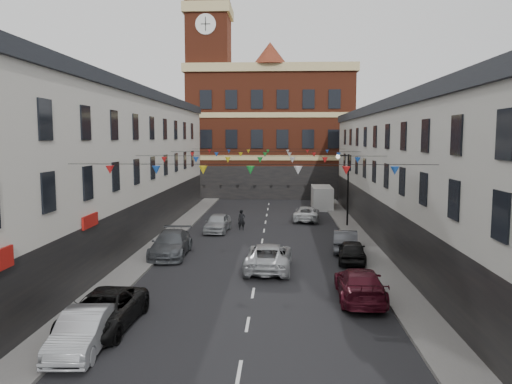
% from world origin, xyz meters
% --- Properties ---
extents(ground, '(160.00, 160.00, 0.00)m').
position_xyz_m(ground, '(0.00, 0.00, 0.00)').
color(ground, black).
rests_on(ground, ground).
extents(pavement_left, '(1.80, 64.00, 0.15)m').
position_xyz_m(pavement_left, '(-6.90, 2.00, 0.07)').
color(pavement_left, '#605E5B').
rests_on(pavement_left, ground).
extents(pavement_right, '(1.80, 64.00, 0.15)m').
position_xyz_m(pavement_right, '(6.90, 2.00, 0.07)').
color(pavement_right, '#605E5B').
rests_on(pavement_right, ground).
extents(terrace_left, '(8.40, 56.00, 10.70)m').
position_xyz_m(terrace_left, '(-11.78, 1.00, 5.35)').
color(terrace_left, beige).
rests_on(terrace_left, ground).
extents(terrace_right, '(8.40, 56.00, 9.70)m').
position_xyz_m(terrace_right, '(11.78, 1.00, 4.85)').
color(terrace_right, '#B3B1A7').
rests_on(terrace_right, ground).
extents(civic_building, '(20.60, 13.30, 18.50)m').
position_xyz_m(civic_building, '(0.00, 37.95, 8.14)').
color(civic_building, maroon).
rests_on(civic_building, ground).
extents(clock_tower, '(5.60, 5.60, 30.00)m').
position_xyz_m(clock_tower, '(-7.50, 35.00, 14.93)').
color(clock_tower, maroon).
rests_on(clock_tower, ground).
extents(distant_hill, '(40.00, 14.00, 10.00)m').
position_xyz_m(distant_hill, '(-4.00, 62.00, 5.00)').
color(distant_hill, '#274721').
rests_on(distant_hill, ground).
extents(street_lamp, '(1.10, 0.36, 6.00)m').
position_xyz_m(street_lamp, '(6.55, 14.00, 3.90)').
color(street_lamp, black).
rests_on(street_lamp, ground).
extents(car_left_b, '(1.72, 4.27, 1.38)m').
position_xyz_m(car_left_b, '(-5.50, -10.67, 0.69)').
color(car_left_b, '#A5A8AC').
rests_on(car_left_b, ground).
extents(car_left_c, '(2.51, 5.12, 1.40)m').
position_xyz_m(car_left_c, '(-5.50, -8.72, 0.70)').
color(car_left_c, black).
rests_on(car_left_c, ground).
extents(car_left_d, '(2.30, 5.34, 1.53)m').
position_xyz_m(car_left_d, '(-5.50, 3.20, 0.77)').
color(car_left_d, '#474B50').
rests_on(car_left_d, ground).
extents(car_left_e, '(2.00, 4.35, 1.44)m').
position_xyz_m(car_left_e, '(-3.60, 11.31, 0.72)').
color(car_left_e, '#969A9E').
rests_on(car_left_e, ground).
extents(car_right_c, '(2.19, 5.06, 1.45)m').
position_xyz_m(car_right_c, '(4.88, -4.76, 0.72)').
color(car_right_c, '#4E0F1D').
rests_on(car_right_c, ground).
extents(car_right_d, '(1.96, 4.08, 1.34)m').
position_xyz_m(car_right_d, '(5.50, 2.20, 0.67)').
color(car_right_d, black).
rests_on(car_right_d, ground).
extents(car_right_e, '(1.96, 4.37, 1.39)m').
position_xyz_m(car_right_e, '(5.50, 5.12, 0.70)').
color(car_right_e, '#4B4D53').
rests_on(car_right_e, ground).
extents(car_right_f, '(2.63, 4.90, 1.31)m').
position_xyz_m(car_right_f, '(3.60, 16.89, 0.65)').
color(car_right_f, '#BBBEC0').
rests_on(car_right_f, ground).
extents(moving_car, '(2.69, 5.44, 1.49)m').
position_xyz_m(moving_car, '(0.63, 0.27, 0.74)').
color(moving_car, '#AAADB1').
rests_on(moving_car, ground).
extents(white_van, '(2.06, 5.22, 2.30)m').
position_xyz_m(white_van, '(5.60, 24.87, 1.15)').
color(white_van, silver).
rests_on(white_van, ground).
extents(pedestrian, '(0.67, 0.51, 1.63)m').
position_xyz_m(pedestrian, '(-1.79, 12.16, 0.82)').
color(pedestrian, black).
rests_on(pedestrian, ground).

